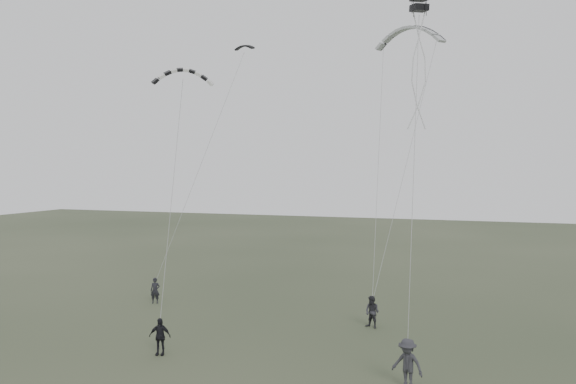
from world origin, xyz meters
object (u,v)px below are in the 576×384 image
(flyer_center, at_px, (160,336))
(flyer_far, at_px, (407,364))
(kite_pale_large, at_px, (409,28))
(kite_striped, at_px, (183,70))
(flyer_right, at_px, (372,312))
(kite_dark_small, at_px, (244,46))
(flyer_left, at_px, (155,291))
(kite_box, at_px, (419,3))

(flyer_center, height_order, flyer_far, flyer_far)
(kite_pale_large, xyz_separation_m, kite_striped, (-10.18, -10.91, -3.90))
(flyer_right, bearing_deg, kite_pale_large, 107.43)
(flyer_right, relative_size, flyer_far, 0.87)
(flyer_right, distance_m, kite_dark_small, 19.23)
(flyer_right, bearing_deg, kite_striped, -142.29)
(kite_dark_small, xyz_separation_m, kite_pale_large, (10.44, 2.31, 0.90))
(flyer_right, bearing_deg, flyer_left, -161.60)
(flyer_left, xyz_separation_m, kite_dark_small, (3.76, 5.07, 15.51))
(kite_striped, xyz_separation_m, kite_box, (12.05, -1.43, 1.88))
(flyer_center, height_order, kite_pale_large, kite_pale_large)
(flyer_right, distance_m, kite_pale_large, 18.39)
(flyer_far, xyz_separation_m, kite_box, (-0.06, 3.59, 14.22))
(flyer_far, distance_m, kite_box, 14.66)
(kite_striped, relative_size, kite_box, 4.38)
(flyer_left, xyz_separation_m, flyer_far, (16.13, -8.55, 0.17))
(flyer_far, bearing_deg, kite_dark_small, 151.46)
(flyer_left, relative_size, kite_dark_small, 1.17)
(kite_pale_large, bearing_deg, kite_box, -66.20)
(kite_striped, bearing_deg, flyer_center, -104.23)
(kite_dark_small, bearing_deg, flyer_right, -23.33)
(flyer_left, relative_size, flyer_right, 0.95)
(flyer_left, relative_size, kite_pale_large, 0.35)
(flyer_far, bearing_deg, kite_striped, 176.72)
(flyer_right, bearing_deg, flyer_far, -47.86)
(flyer_far, xyz_separation_m, kite_striped, (-12.12, 5.02, 12.33))
(flyer_center, relative_size, kite_striped, 0.52)
(flyer_right, bearing_deg, flyer_center, -115.86)
(kite_dark_small, distance_m, kite_box, 15.92)
(flyer_left, bearing_deg, kite_pale_large, 9.11)
(flyer_left, height_order, flyer_right, flyer_right)
(kite_striped, bearing_deg, kite_pale_large, 16.43)
(flyer_right, xyz_separation_m, kite_striped, (-9.43, -2.55, 12.46))
(flyer_left, relative_size, flyer_far, 0.82)
(flyer_right, distance_m, kite_striped, 15.83)
(flyer_center, xyz_separation_m, flyer_far, (10.77, -0.41, 0.13))
(flyer_left, height_order, kite_pale_large, kite_pale_large)
(kite_dark_small, distance_m, kite_pale_large, 10.73)
(kite_pale_large, height_order, kite_box, kite_pale_large)
(flyer_left, distance_m, flyer_far, 18.26)
(flyer_far, distance_m, kite_striped, 18.00)
(flyer_center, xyz_separation_m, kite_dark_small, (-1.61, 13.22, 15.47))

